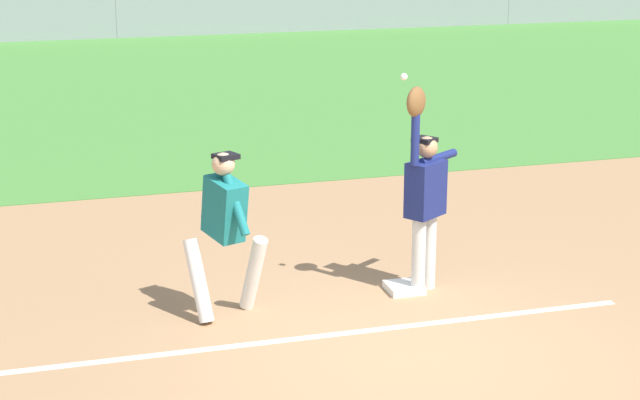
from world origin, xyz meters
TOP-DOWN VIEW (x-y plane):
  - ground_plane at (0.00, 0.00)m, footprint 75.30×75.30m
  - outfield_grass at (0.00, 15.65)m, footprint 53.87×18.62m
  - chalk_foul_line at (-3.47, 0.71)m, footprint 12.00×0.22m
  - first_base at (0.53, 1.61)m, footprint 0.39×0.39m
  - fielder at (0.72, 1.57)m, footprint 0.81×0.58m
  - runner at (-1.48, 1.47)m, footprint 0.87×0.82m
  - baseball at (0.41, 1.47)m, footprint 0.07×0.07m
  - outfield_fence at (-0.00, 24.96)m, footprint 53.95×0.08m
  - parked_car_black at (-3.01, 27.78)m, footprint 4.46×2.23m
  - parked_car_tan at (3.43, 27.78)m, footprint 4.58×2.48m
  - parked_car_green at (9.61, 28.07)m, footprint 4.58×2.49m

SIDE VIEW (x-z plane):
  - ground_plane at x=0.00m, z-range 0.00..0.00m
  - chalk_foul_line at x=-3.47m, z-range 0.00..0.01m
  - outfield_grass at x=0.00m, z-range 0.00..0.01m
  - first_base at x=0.53m, z-range 0.00..0.08m
  - parked_car_black at x=-3.01m, z-range 0.05..1.30m
  - parked_car_tan at x=3.43m, z-range 0.05..1.30m
  - parked_car_green at x=9.61m, z-range 0.05..1.30m
  - outfield_fence at x=0.00m, z-range 0.00..1.98m
  - runner at x=-1.48m, z-range 0.14..1.86m
  - fielder at x=0.72m, z-range -0.02..2.26m
  - baseball at x=0.41m, z-range 2.35..2.42m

